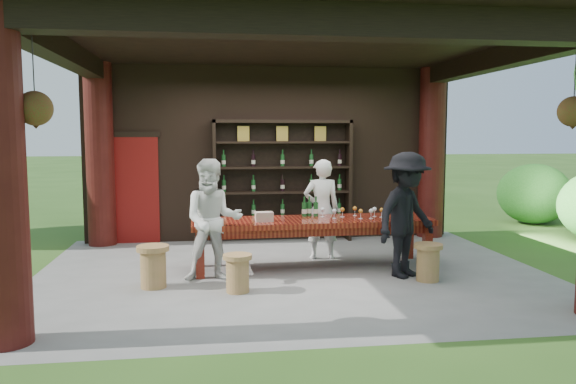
{
  "coord_description": "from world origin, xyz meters",
  "views": [
    {
      "loc": [
        -1.16,
        -8.0,
        2.04
      ],
      "look_at": [
        0.0,
        0.4,
        1.15
      ],
      "focal_mm": 35.0,
      "sensor_mm": 36.0,
      "label": 1
    }
  ],
  "objects": [
    {
      "name": "ground",
      "position": [
        0.0,
        0.0,
        0.0
      ],
      "size": [
        90.0,
        90.0,
        0.0
      ],
      "primitive_type": "plane",
      "color": "#2D5119",
      "rests_on": "ground"
    },
    {
      "name": "pavilion",
      "position": [
        -0.01,
        0.43,
        2.13
      ],
      "size": [
        7.5,
        6.0,
        3.6
      ],
      "color": "slate",
      "rests_on": "ground"
    },
    {
      "name": "wine_shelf",
      "position": [
        0.18,
        2.45,
        1.15
      ],
      "size": [
        2.6,
        0.4,
        2.29
      ],
      "color": "black",
      "rests_on": "ground"
    },
    {
      "name": "tasting_table",
      "position": [
        0.36,
        0.27,
        0.64
      ],
      "size": [
        3.65,
        1.04,
        0.75
      ],
      "rotation": [
        0.0,
        0.0,
        0.03
      ],
      "color": "#53100B",
      "rests_on": "ground"
    },
    {
      "name": "stool_near_left",
      "position": [
        -0.84,
        -0.92,
        0.26
      ],
      "size": [
        0.38,
        0.38,
        0.49
      ],
      "rotation": [
        0.0,
        0.0,
        -0.2
      ],
      "color": "olive",
      "rests_on": "ground"
    },
    {
      "name": "stool_near_right",
      "position": [
        1.8,
        -0.72,
        0.28
      ],
      "size": [
        0.4,
        0.4,
        0.52
      ],
      "rotation": [
        0.0,
        0.0,
        -0.31
      ],
      "color": "olive",
      "rests_on": "ground"
    },
    {
      "name": "stool_far_left",
      "position": [
        -1.93,
        -0.55,
        0.3
      ],
      "size": [
        0.43,
        0.43,
        0.56
      ],
      "rotation": [
        0.0,
        0.0,
        0.37
      ],
      "color": "olive",
      "rests_on": "ground"
    },
    {
      "name": "host",
      "position": [
        0.61,
        0.87,
        0.81
      ],
      "size": [
        0.59,
        0.39,
        1.62
      ],
      "primitive_type": "imported",
      "rotation": [
        0.0,
        0.0,
        3.15
      ],
      "color": "white",
      "rests_on": "ground"
    },
    {
      "name": "guest_woman",
      "position": [
        -1.14,
        -0.3,
        0.85
      ],
      "size": [
        0.84,
        0.66,
        1.69
      ],
      "primitive_type": "imported",
      "rotation": [
        0.0,
        0.0,
        0.02
      ],
      "color": "silver",
      "rests_on": "ground"
    },
    {
      "name": "guest_man",
      "position": [
        1.58,
        -0.46,
        0.89
      ],
      "size": [
        1.32,
        1.19,
        1.78
      ],
      "primitive_type": "imported",
      "rotation": [
        0.0,
        0.0,
        0.59
      ],
      "color": "black",
      "rests_on": "ground"
    },
    {
      "name": "table_bottles",
      "position": [
        0.36,
        0.54,
        0.9
      ],
      "size": [
        0.26,
        0.13,
        0.31
      ],
      "color": "#194C1E",
      "rests_on": "tasting_table"
    },
    {
      "name": "table_glasses",
      "position": [
        1.04,
        0.32,
        0.82
      ],
      "size": [
        0.96,
        0.39,
        0.15
      ],
      "color": "silver",
      "rests_on": "tasting_table"
    },
    {
      "name": "napkin_basket",
      "position": [
        -0.39,
        0.12,
        0.82
      ],
      "size": [
        0.27,
        0.19,
        0.14
      ],
      "primitive_type": "cube",
      "rotation": [
        0.0,
        0.0,
        0.03
      ],
      "color": "#BF6672",
      "rests_on": "tasting_table"
    },
    {
      "name": "shrubs",
      "position": [
        2.63,
        0.88,
        0.56
      ],
      "size": [
        15.86,
        8.29,
        1.36
      ],
      "color": "#194C14",
      "rests_on": "ground"
    },
    {
      "name": "trees",
      "position": [
        3.66,
        0.99,
        3.37
      ],
      "size": [
        21.9,
        10.37,
        4.8
      ],
      "color": "#3F2819",
      "rests_on": "ground"
    }
  ]
}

